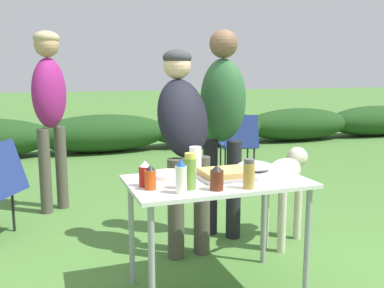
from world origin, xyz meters
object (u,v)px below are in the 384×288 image
Objects in this scene: food_tray at (225,174)px; paper_cup_stack at (195,160)px; plate_stack at (169,175)px; bbq_sauce_bottle at (217,178)px; mixing_bowl at (254,166)px; standing_person_in_olive_jacket at (223,115)px; camp_chair_near_hedge at (239,140)px; standing_person_in_gray_fleece at (183,130)px; folding_table at (217,192)px; standing_person_in_red_jacket at (50,100)px; relish_jar at (190,172)px; hot_sauce_bottle at (150,178)px; dog at (285,178)px; ketchup_bottle at (145,174)px; spice_jar at (249,174)px; mayo_bottle at (181,177)px.

paper_cup_stack reaches higher than food_tray.
plate_stack is 1.64× the size of bbq_sauce_bottle.
mixing_bowl is 0.77m from standing_person_in_olive_jacket.
standing_person_in_gray_fleece is at bearing -110.58° from camp_chair_near_hedge.
folding_table is 0.63× the size of standing_person_in_olive_jacket.
food_tray is at bearing -100.25° from standing_person_in_red_jacket.
bbq_sauce_bottle is at bearing -26.40° from relish_jar.
hot_sauce_bottle is at bearing -169.56° from folding_table.
hot_sauce_bottle is at bearing -98.68° from dog.
standing_person_in_gray_fleece is at bearing 59.48° from hot_sauce_bottle.
plate_stack is at bearing 39.98° from ketchup_bottle.
spice_jar is (0.19, -0.03, 0.02)m from bbq_sauce_bottle.
dog is (1.30, 0.57, -0.27)m from ketchup_bottle.
standing_person_in_olive_jacket is at bearing -159.74° from dog.
paper_cup_stack is at bearing 106.18° from folding_table.
food_tray reaches higher than folding_table.
food_tray is 0.97m from standing_person_in_olive_jacket.
paper_cup_stack is at bearing 15.21° from plate_stack.
food_tray is 0.19× the size of standing_person_in_red_jacket.
relish_jar is at bearing -91.65° from dog.
ketchup_bottle reaches higher than camp_chair_near_hedge.
mayo_bottle reaches higher than ketchup_bottle.
standing_person_in_olive_jacket is (0.41, 0.87, 0.38)m from folding_table.
relish_jar is 0.23m from hot_sauce_bottle.
mixing_bowl is 0.70m from dog.
standing_person_in_red_jacket reaches higher than folding_table.
mixing_bowl reaches higher than plate_stack.
standing_person_in_gray_fleece is (-0.33, 0.53, 0.20)m from mixing_bowl.
spice_jar reaches higher than food_tray.
mayo_bottle is at bearing -148.54° from food_tray.
bbq_sauce_bottle is at bearing -113.28° from folding_table.
standing_person_in_olive_jacket is (1.33, -1.20, -0.08)m from standing_person_in_red_jacket.
food_tray is 0.35m from plate_stack.
standing_person_in_gray_fleece is (0.46, 0.68, 0.16)m from ketchup_bottle.
dog is (0.84, -0.10, -0.43)m from standing_person_in_gray_fleece.
standing_person_in_red_jacket reaches higher than hot_sauce_bottle.
standing_person_in_olive_jacket reaches higher than hot_sauce_bottle.
mixing_bowl is 0.41m from paper_cup_stack.
food_tray is 2.31m from standing_person_in_red_jacket.
relish_jar is 0.34m from spice_jar.
dog is at bearing 26.97° from hot_sauce_bottle.
food_tray reaches higher than plate_stack.
mixing_bowl is 1.33× the size of paper_cup_stack.
mayo_bottle is 1.37× the size of hot_sauce_bottle.
standing_person_in_red_jacket is 2.35× the size of dog.
hot_sauce_bottle is at bearing -124.96° from standing_person_in_gray_fleece.
dog is (0.79, 0.57, -0.23)m from food_tray.
mayo_bottle is at bearing -144.96° from folding_table.
dog is (0.76, 0.82, -0.28)m from spice_jar.
plate_stack is at bearing 95.52° from relish_jar.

